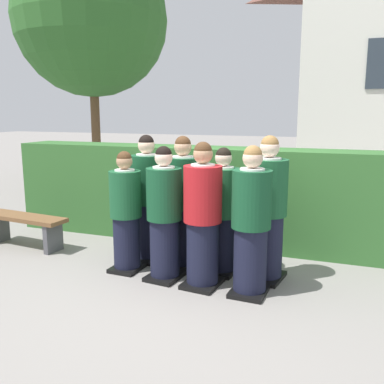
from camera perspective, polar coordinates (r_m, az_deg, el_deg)
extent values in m
plane|color=gray|center=(5.19, -0.94, -11.92)|extent=(60.00, 60.00, 0.00)
cylinder|color=black|center=(5.50, -8.76, -6.85)|extent=(0.34, 0.34, 0.70)
cube|color=black|center=(5.60, -8.67, -10.03)|extent=(0.37, 0.45, 0.05)
cylinder|color=#19512D|center=(5.34, -8.96, -0.27)|extent=(0.40, 0.40, 0.58)
cylinder|color=white|center=(5.29, -9.06, 2.87)|extent=(0.25, 0.25, 0.03)
cube|color=navy|center=(5.48, -7.97, 1.27)|extent=(0.04, 0.01, 0.26)
sphere|color=tan|center=(5.28, -9.09, 4.10)|extent=(0.20, 0.20, 0.20)
sphere|color=#472D19|center=(5.27, -9.10, 4.47)|extent=(0.18, 0.18, 0.18)
cube|color=white|center=(5.57, -7.55, -0.68)|extent=(0.15, 0.01, 0.20)
cylinder|color=black|center=(5.17, -3.69, -7.67)|extent=(0.36, 0.36, 0.74)
cube|color=black|center=(5.29, -3.64, -11.23)|extent=(0.42, 0.50, 0.05)
cylinder|color=#144728|center=(4.99, -3.78, -0.27)|extent=(0.42, 0.42, 0.61)
cylinder|color=white|center=(4.94, -3.82, 3.28)|extent=(0.26, 0.26, 0.03)
cube|color=#236038|center=(5.14, -2.66, 1.45)|extent=(0.04, 0.02, 0.27)
sphere|color=beige|center=(4.93, -3.84, 4.66)|extent=(0.21, 0.21, 0.21)
sphere|color=black|center=(4.93, -3.85, 5.08)|extent=(0.19, 0.19, 0.19)
cylinder|color=black|center=(4.95, 1.42, -8.31)|extent=(0.37, 0.37, 0.77)
cube|color=black|center=(5.08, 1.41, -12.16)|extent=(0.44, 0.52, 0.05)
cylinder|color=#AD191E|center=(4.76, 1.46, -0.26)|extent=(0.44, 0.44, 0.64)
cylinder|color=white|center=(4.71, 1.48, 3.61)|extent=(0.27, 0.27, 0.03)
cube|color=#236038|center=(4.93, 2.50, 1.61)|extent=(0.04, 0.02, 0.28)
sphere|color=tan|center=(4.70, 1.49, 5.11)|extent=(0.22, 0.22, 0.22)
sphere|color=#472D19|center=(4.70, 1.49, 5.57)|extent=(0.20, 0.20, 0.20)
cube|color=white|center=(5.03, 2.81, -0.79)|extent=(0.15, 0.02, 0.20)
cylinder|color=black|center=(4.78, 7.81, -9.16)|extent=(0.36, 0.36, 0.76)
cube|color=black|center=(4.92, 7.70, -13.07)|extent=(0.41, 0.49, 0.05)
cylinder|color=#144728|center=(4.59, 8.03, -0.97)|extent=(0.43, 0.43, 0.63)
cylinder|color=white|center=(4.54, 8.13, 2.99)|extent=(0.27, 0.27, 0.03)
cube|color=navy|center=(4.76, 8.72, 0.98)|extent=(0.04, 0.01, 0.28)
sphere|color=beige|center=(4.52, 8.17, 4.53)|extent=(0.22, 0.22, 0.22)
sphere|color=olive|center=(4.52, 8.19, 5.00)|extent=(0.20, 0.20, 0.20)
cube|color=white|center=(4.87, 8.86, -1.45)|extent=(0.15, 0.02, 0.20)
cylinder|color=black|center=(5.85, -5.93, -5.26)|extent=(0.38, 0.38, 0.78)
cube|color=black|center=(5.96, -5.86, -8.66)|extent=(0.47, 0.55, 0.05)
cylinder|color=#144728|center=(5.70, -6.07, 1.68)|extent=(0.44, 0.44, 0.65)
cylinder|color=white|center=(5.65, -6.14, 4.98)|extent=(0.28, 0.28, 0.03)
cube|color=#236038|center=(5.85, -4.88, 3.22)|extent=(0.04, 0.02, 0.29)
sphere|color=beige|center=(5.64, -6.17, 6.25)|extent=(0.22, 0.22, 0.22)
sphere|color=black|center=(5.64, -6.17, 6.64)|extent=(0.20, 0.20, 0.20)
cube|color=white|center=(5.94, -4.45, 1.13)|extent=(0.15, 0.03, 0.20)
cylinder|color=black|center=(5.56, -1.19, -6.07)|extent=(0.38, 0.38, 0.79)
cube|color=black|center=(5.68, -1.17, -9.62)|extent=(0.43, 0.51, 0.05)
cylinder|color=#144728|center=(5.40, -1.22, 1.24)|extent=(0.44, 0.44, 0.65)
cylinder|color=white|center=(5.35, -1.23, 4.72)|extent=(0.28, 0.28, 0.03)
cube|color=navy|center=(5.56, -0.28, 2.88)|extent=(0.04, 0.01, 0.29)
sphere|color=tan|center=(5.34, -1.24, 6.06)|extent=(0.22, 0.22, 0.22)
sphere|color=#472D19|center=(5.34, -1.24, 6.48)|extent=(0.20, 0.20, 0.20)
cylinder|color=black|center=(5.37, 4.10, -7.05)|extent=(0.35, 0.35, 0.73)
cube|color=black|center=(5.48, 4.05, -10.42)|extent=(0.41, 0.49, 0.05)
cylinder|color=#1E5B33|center=(5.20, 4.20, -0.07)|extent=(0.41, 0.41, 0.60)
cylinder|color=white|center=(5.15, 4.25, 3.26)|extent=(0.25, 0.25, 0.03)
cube|color=gold|center=(5.36, 5.01, 1.54)|extent=(0.04, 0.02, 0.26)
sphere|color=beige|center=(5.14, 4.26, 4.56)|extent=(0.21, 0.21, 0.21)
sphere|color=black|center=(5.13, 4.27, 4.96)|extent=(0.19, 0.19, 0.19)
cube|color=white|center=(5.46, 5.24, -0.53)|extent=(0.15, 0.02, 0.20)
cylinder|color=black|center=(5.21, 9.96, -7.33)|extent=(0.38, 0.38, 0.80)
cube|color=black|center=(5.34, 9.83, -11.16)|extent=(0.47, 0.55, 0.05)
cylinder|color=#19512D|center=(5.03, 10.23, 0.61)|extent=(0.45, 0.45, 0.66)
cylinder|color=white|center=(4.98, 10.36, 4.40)|extent=(0.28, 0.28, 0.03)
cube|color=#236038|center=(5.21, 11.03, 2.40)|extent=(0.04, 0.02, 0.29)
sphere|color=beige|center=(4.97, 10.41, 5.87)|extent=(0.23, 0.23, 0.23)
sphere|color=olive|center=(4.97, 10.43, 6.32)|extent=(0.21, 0.21, 0.21)
cube|color=white|center=(5.32, 11.17, 0.03)|extent=(0.15, 0.03, 0.20)
cube|color=#33662D|center=(6.47, 4.34, -0.55)|extent=(7.00, 0.70, 1.47)
cylinder|color=brown|center=(12.03, -12.76, 6.95)|extent=(0.24, 0.24, 2.50)
sphere|color=#2D6028|center=(12.23, -13.41, 21.70)|extent=(4.00, 4.00, 4.00)
cube|color=brown|center=(6.80, -21.65, -3.21)|extent=(1.43, 0.49, 0.06)
cube|color=#4C4C51|center=(6.47, -18.18, -5.86)|extent=(0.11, 0.33, 0.42)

